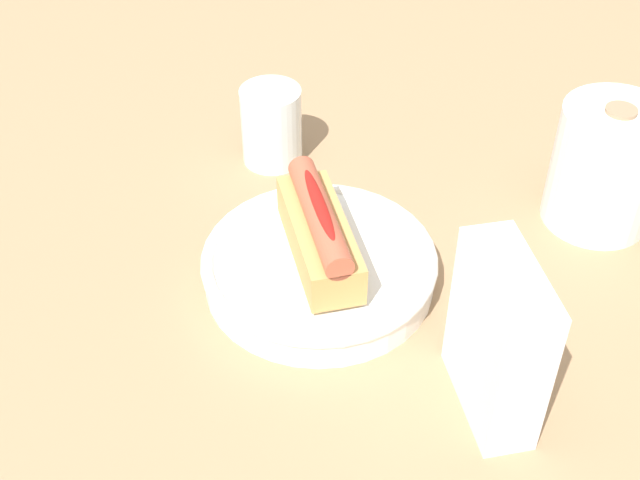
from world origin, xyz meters
The scene contains 6 objects.
ground_plane centered at (0.00, 0.00, 0.00)m, with size 2.40×2.40×0.00m, color #9E7A56.
serving_bowl centered at (0.00, 0.01, 0.02)m, with size 0.23×0.23×0.04m.
hotdog_front centered at (0.00, 0.01, 0.06)m, with size 0.15×0.06×0.06m.
water_glass centered at (-0.21, 0.00, 0.04)m, with size 0.07×0.07×0.09m.
paper_towel_roll centered at (-0.04, 0.32, 0.07)m, with size 0.11×0.11×0.13m.
napkin_box centered at (0.17, 0.13, 0.07)m, with size 0.11×0.04×0.15m, color white.
Camera 1 is at (0.58, -0.10, 0.58)m, focal length 47.77 mm.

